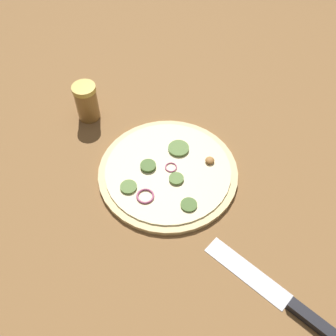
{
  "coord_description": "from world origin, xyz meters",
  "views": [
    {
      "loc": [
        0.52,
        0.02,
        0.7
      ],
      "look_at": [
        0.0,
        0.0,
        0.02
      ],
      "focal_mm": 42.0,
      "sensor_mm": 36.0,
      "label": 1
    }
  ],
  "objects": [
    {
      "name": "ground_plane",
      "position": [
        0.0,
        0.0,
        0.0
      ],
      "size": [
        3.0,
        3.0,
        0.0
      ],
      "primitive_type": "plane",
      "color": "brown"
    },
    {
      "name": "pizza",
      "position": [
        0.0,
        -0.0,
        0.01
      ],
      "size": [
        0.31,
        0.31,
        0.03
      ],
      "color": "beige",
      "rests_on": "ground_plane"
    },
    {
      "name": "knife",
      "position": [
        0.28,
        0.23,
        0.01
      ],
      "size": [
        0.19,
        0.23,
        0.02
      ],
      "rotation": [
        0.0,
        0.0,
        4.03
      ],
      "color": "silver",
      "rests_on": "ground_plane"
    },
    {
      "name": "spice_jar",
      "position": [
        -0.17,
        -0.2,
        0.05
      ],
      "size": [
        0.06,
        0.06,
        0.1
      ],
      "color": "olive",
      "rests_on": "ground_plane"
    }
  ]
}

